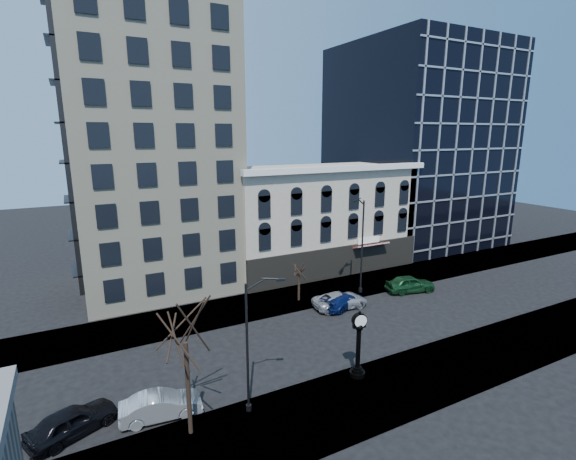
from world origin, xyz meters
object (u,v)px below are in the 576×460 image
street_clock (358,347)px  street_lamp_near (257,310)px  car_near_b (161,405)px  car_near_a (72,421)px

street_clock → street_lamp_near: street_lamp_near is taller
street_clock → car_near_b: 12.58m
street_lamp_near → car_near_a: size_ratio=1.78×
street_clock → car_near_b: (-12.35, 1.91, -1.46)m
car_near_a → car_near_b: car_near_a is taller
street_lamp_near → car_near_a: street_lamp_near is taller
street_clock → car_near_a: street_clock is taller
street_clock → car_near_b: street_clock is taller
street_clock → street_lamp_near: (-7.20, -0.20, 4.13)m
car_near_b → car_near_a: bearing=86.3°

